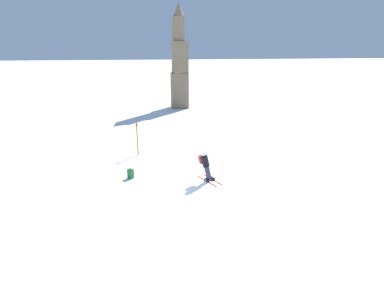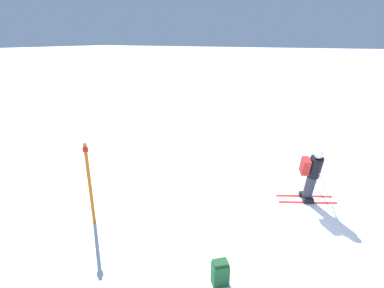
{
  "view_description": "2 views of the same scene",
  "coord_description": "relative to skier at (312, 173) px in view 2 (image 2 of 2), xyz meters",
  "views": [
    {
      "loc": [
        -1.53,
        -13.64,
        6.51
      ],
      "look_at": [
        0.76,
        1.17,
        1.62
      ],
      "focal_mm": 28.0,
      "sensor_mm": 36.0,
      "label": 1
    },
    {
      "loc": [
        -6.6,
        -0.69,
        4.3
      ],
      "look_at": [
        0.47,
        3.11,
        1.46
      ],
      "focal_mm": 28.0,
      "sensor_mm": 36.0,
      "label": 2
    }
  ],
  "objects": [
    {
      "name": "spare_backpack",
      "position": [
        -3.75,
        1.01,
        -0.68
      ],
      "size": [
        0.36,
        0.37,
        0.5
      ],
      "rotation": [
        0.0,
        0.0,
        2.29
      ],
      "color": "#236633",
      "rests_on": "ground"
    },
    {
      "name": "ground_plane",
      "position": [
        -1.26,
        0.08,
        -0.93
      ],
      "size": [
        300.0,
        300.0,
        0.0
      ],
      "primitive_type": "plane",
      "color": "white"
    },
    {
      "name": "skier",
      "position": [
        0.0,
        0.0,
        0.0
      ],
      "size": [
        1.42,
        1.63,
        1.7
      ],
      "rotation": [
        0.0,
        0.0,
        0.45
      ],
      "color": "red",
      "rests_on": "ground"
    },
    {
      "name": "trail_marker",
      "position": [
        -3.43,
        4.5,
        0.22
      ],
      "size": [
        0.13,
        0.13,
        2.09
      ],
      "color": "orange",
      "rests_on": "ground"
    }
  ]
}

